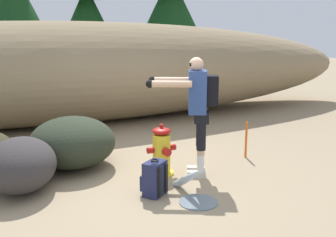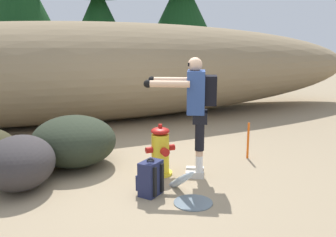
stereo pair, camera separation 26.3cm
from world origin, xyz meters
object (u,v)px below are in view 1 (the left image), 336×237
Objects in this scene: fire_hydrant at (162,152)px; spare_backpack at (154,179)px; utility_worker at (197,102)px; boulder_large at (73,142)px; boulder_mid at (21,165)px; survey_stake at (246,140)px.

spare_backpack is (-0.38, -0.62, -0.13)m from fire_hydrant.
fire_hydrant is at bearing 0.39° from utility_worker.
utility_worker is (0.44, -0.23, 0.72)m from fire_hydrant.
boulder_mid is at bearing -141.68° from boulder_large.
utility_worker reaches higher than survey_stake.
spare_backpack is at bearing -159.36° from survey_stake.
boulder_mid is at bearing 15.57° from utility_worker.
boulder_large is 1.15× the size of boulder_mid.
boulder_large reaches higher than boulder_mid.
fire_hydrant is 0.44× the size of utility_worker.
utility_worker is 2.02m from boulder_large.
spare_backpack is (-0.83, -0.38, -0.85)m from utility_worker.
fire_hydrant reaches higher than survey_stake.
fire_hydrant is 0.88m from utility_worker.
survey_stake is (3.47, -0.15, -0.05)m from boulder_mid.
boulder_mid reaches higher than survey_stake.
fire_hydrant reaches higher than spare_backpack.
spare_backpack is at bearing 53.00° from utility_worker.
boulder_mid is at bearing 22.62° from spare_backpack.
fire_hydrant is 0.74m from spare_backpack.
utility_worker is 1.45× the size of boulder_mid.
boulder_large reaches higher than survey_stake.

